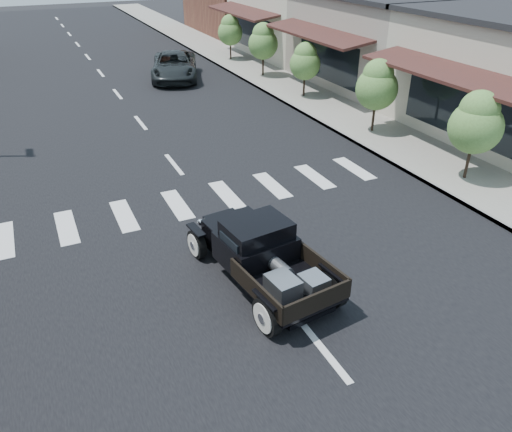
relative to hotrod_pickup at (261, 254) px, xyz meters
name	(u,v)px	position (x,y,z in m)	size (l,w,h in m)	color
ground	(257,269)	(0.13, 0.50, -0.77)	(120.00, 120.00, 0.00)	black
road	(126,105)	(0.13, 15.50, -0.76)	(14.00, 80.00, 0.02)	black
road_markings	(153,138)	(0.13, 10.50, -0.77)	(12.00, 60.00, 0.06)	silver
sidewalk_right	(282,84)	(8.63, 15.50, -0.69)	(3.00, 80.00, 0.15)	gray
storefront_mid	(407,39)	(15.13, 13.50, 1.48)	(10.00, 9.00, 4.50)	#9E9284
storefront_far	(320,18)	(15.13, 22.50, 1.48)	(10.00, 9.00, 4.50)	beige
small_tree_a	(473,137)	(8.43, 2.12, 0.77)	(1.67, 1.67, 2.78)	#527F3A
small_tree_b	(376,97)	(8.43, 7.17, 0.76)	(1.66, 1.66, 2.76)	#527F3A
small_tree_c	(305,71)	(8.43, 12.81, 0.62)	(1.49, 1.49, 2.48)	#527F3A
small_tree_d	(263,50)	(8.43, 17.51, 0.76)	(1.65, 1.65, 2.75)	#527F3A
small_tree_e	(230,38)	(8.43, 22.36, 0.68)	(1.56, 1.56, 2.60)	#527F3A
hotrod_pickup	(261,254)	(0.00, 0.00, 0.00)	(2.07, 4.43, 1.54)	black
second_car	(174,66)	(3.76, 19.30, -0.04)	(2.41, 5.23, 1.45)	black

